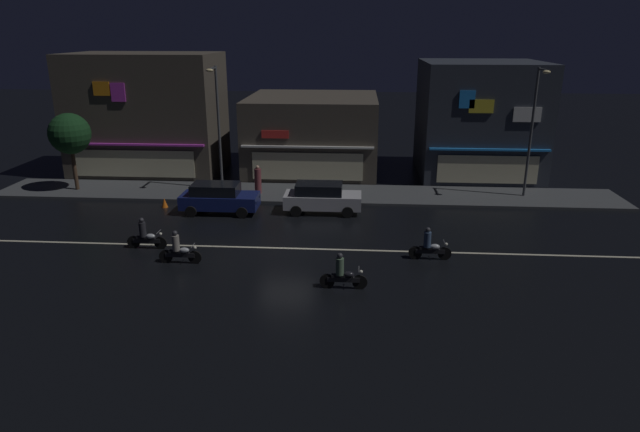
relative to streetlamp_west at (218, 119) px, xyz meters
The scene contains 17 objects.
ground_plane 11.68m from the streetlamp_west, 60.28° to the right, with size 140.00×140.00×0.00m, color black.
lane_divider_stripe 11.68m from the streetlamp_west, 60.28° to the right, with size 36.67×0.16×0.01m, color beige.
sidewalk_far 7.00m from the streetlamp_west, ahead, with size 38.60×4.12×0.14m, color #424447.
storefront_left_block 7.96m from the streetlamp_west, 141.87° to the left, with size 10.12×6.42×8.30m.
storefront_center_block 17.89m from the streetlamp_west, 18.93° to the left, with size 7.94×8.20×7.78m.
storefront_right_block 8.47m from the streetlamp_west, 49.76° to the left, with size 9.08×9.19×5.32m.
streetlamp_west is the anchor object (origin of this frame).
streetlamp_mid 18.80m from the streetlamp_west, ahead, with size 0.44×1.64×7.63m.
pedestrian_on_sidewalk 4.46m from the streetlamp_west, 15.28° to the right, with size 0.42×0.42×1.77m.
street_tree 9.24m from the streetlamp_west, behind, with size 2.53×2.53×4.83m.
parked_car_near_kerb 5.68m from the streetlamp_west, 78.04° to the right, with size 4.30×1.98×1.67m.
parked_car_trailing 8.48m from the streetlamp_west, 29.28° to the right, with size 4.30×1.98×1.67m.
motorcycle_lead 10.64m from the streetlamp_west, 97.18° to the right, with size 1.90×0.60×1.52m.
motorcycle_following 16.16m from the streetlamp_west, 58.86° to the right, with size 1.90×0.60×1.52m.
motorcycle_opposite_lane 12.08m from the streetlamp_west, 85.67° to the right, with size 1.90×0.60×1.52m.
motorcycle_trailing_far 16.14m from the streetlamp_west, 40.62° to the right, with size 1.90×0.60×1.52m.
traffic_cone 6.09m from the streetlamp_west, 125.78° to the right, with size 0.36×0.36×0.55m, color orange.
Camera 1 is at (3.30, -24.04, 9.77)m, focal length 31.06 mm.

